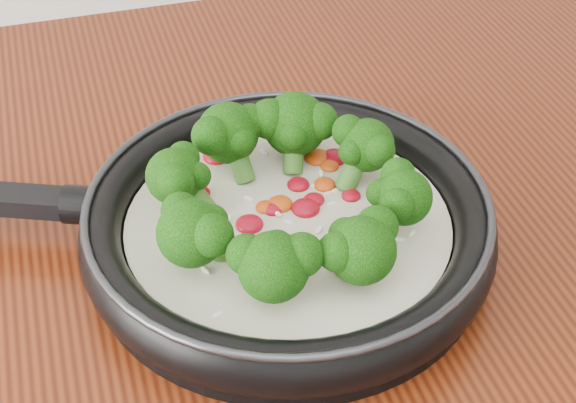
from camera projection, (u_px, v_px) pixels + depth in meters
name	position (u px, v px, depth m)	size (l,w,h in m)	color
skillet	(283.00, 220.00, 0.63)	(0.50, 0.40, 0.09)	black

